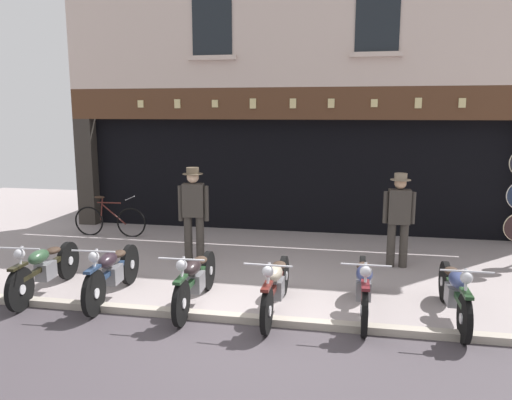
{
  "coord_description": "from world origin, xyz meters",
  "views": [
    {
      "loc": [
        1.34,
        -6.02,
        2.78
      ],
      "look_at": [
        -0.32,
        2.52,
        1.22
      ],
      "focal_mm": 34.84,
      "sensor_mm": 36.0,
      "label": 1
    }
  ],
  "objects_px": {
    "motorcycle_center_right": "(364,286)",
    "motorcycle_center_left": "(195,279)",
    "salesman_left": "(194,210)",
    "advert_board_near": "(190,155)",
    "motorcycle_center": "(276,285)",
    "shopkeeper_center": "(399,215)",
    "motorcycle_far_left": "(45,268)",
    "motorcycle_left": "(112,271)",
    "leaning_bicycle": "(110,220)",
    "motorcycle_right": "(455,291)"
  },
  "relations": [
    {
      "from": "motorcycle_center_right",
      "to": "motorcycle_center_left",
      "type": "bearing_deg",
      "value": 3.06
    },
    {
      "from": "shopkeeper_center",
      "to": "motorcycle_center",
      "type": "bearing_deg",
      "value": 50.76
    },
    {
      "from": "motorcycle_center_left",
      "to": "motorcycle_center",
      "type": "xyz_separation_m",
      "value": [
        1.17,
        -0.02,
        -0.0
      ]
    },
    {
      "from": "motorcycle_far_left",
      "to": "leaning_bicycle",
      "type": "bearing_deg",
      "value": -82.09
    },
    {
      "from": "shopkeeper_center",
      "to": "motorcycle_right",
      "type": "bearing_deg",
      "value": 100.64
    },
    {
      "from": "shopkeeper_center",
      "to": "leaning_bicycle",
      "type": "xyz_separation_m",
      "value": [
        -6.18,
        1.11,
        -0.59
      ]
    },
    {
      "from": "motorcycle_far_left",
      "to": "motorcycle_center_left",
      "type": "xyz_separation_m",
      "value": [
        2.42,
        -0.03,
        -0.01
      ]
    },
    {
      "from": "motorcycle_far_left",
      "to": "motorcycle_center_left",
      "type": "relative_size",
      "value": 1.01
    },
    {
      "from": "motorcycle_center_left",
      "to": "motorcycle_center",
      "type": "bearing_deg",
      "value": 177.56
    },
    {
      "from": "motorcycle_left",
      "to": "advert_board_near",
      "type": "xyz_separation_m",
      "value": [
        -0.38,
        4.86,
        1.32
      ]
    },
    {
      "from": "motorcycle_right",
      "to": "shopkeeper_center",
      "type": "relative_size",
      "value": 1.15
    },
    {
      "from": "shopkeeper_center",
      "to": "motorcycle_far_left",
      "type": "bearing_deg",
      "value": 21.35
    },
    {
      "from": "motorcycle_far_left",
      "to": "motorcycle_left",
      "type": "distance_m",
      "value": 1.11
    },
    {
      "from": "motorcycle_center_right",
      "to": "shopkeeper_center",
      "type": "distance_m",
      "value": 2.48
    },
    {
      "from": "salesman_left",
      "to": "advert_board_near",
      "type": "height_order",
      "value": "advert_board_near"
    },
    {
      "from": "motorcycle_center_left",
      "to": "motorcycle_center_right",
      "type": "distance_m",
      "value": 2.37
    },
    {
      "from": "motorcycle_center",
      "to": "shopkeeper_center",
      "type": "height_order",
      "value": "shopkeeper_center"
    },
    {
      "from": "motorcycle_far_left",
      "to": "motorcycle_left",
      "type": "xyz_separation_m",
      "value": [
        1.11,
        0.01,
        0.01
      ]
    },
    {
      "from": "motorcycle_center_right",
      "to": "advert_board_near",
      "type": "distance_m",
      "value": 6.4
    },
    {
      "from": "motorcycle_far_left",
      "to": "advert_board_near",
      "type": "distance_m",
      "value": 5.1
    },
    {
      "from": "motorcycle_center",
      "to": "advert_board_near",
      "type": "xyz_separation_m",
      "value": [
        -2.85,
        4.93,
        1.33
      ]
    },
    {
      "from": "motorcycle_left",
      "to": "advert_board_near",
      "type": "height_order",
      "value": "advert_board_near"
    },
    {
      "from": "motorcycle_far_left",
      "to": "salesman_left",
      "type": "xyz_separation_m",
      "value": [
        1.76,
        1.94,
        0.59
      ]
    },
    {
      "from": "motorcycle_center_right",
      "to": "leaning_bicycle",
      "type": "height_order",
      "value": "motorcycle_center_right"
    },
    {
      "from": "motorcycle_far_left",
      "to": "salesman_left",
      "type": "height_order",
      "value": "salesman_left"
    },
    {
      "from": "motorcycle_left",
      "to": "motorcycle_center",
      "type": "height_order",
      "value": "motorcycle_left"
    },
    {
      "from": "motorcycle_right",
      "to": "advert_board_near",
      "type": "xyz_separation_m",
      "value": [
        -5.24,
        4.73,
        1.33
      ]
    },
    {
      "from": "motorcycle_left",
      "to": "leaning_bicycle",
      "type": "xyz_separation_m",
      "value": [
        -1.87,
        3.54,
        -0.06
      ]
    },
    {
      "from": "salesman_left",
      "to": "motorcycle_far_left",
      "type": "bearing_deg",
      "value": 39.18
    },
    {
      "from": "motorcycle_right",
      "to": "motorcycle_center",
      "type": "bearing_deg",
      "value": 4.82
    },
    {
      "from": "advert_board_near",
      "to": "motorcycle_center_left",
      "type": "bearing_deg",
      "value": -71.05
    },
    {
      "from": "motorcycle_center",
      "to": "shopkeeper_center",
      "type": "distance_m",
      "value": 3.14
    },
    {
      "from": "motorcycle_center",
      "to": "motorcycle_center_right",
      "type": "height_order",
      "value": "motorcycle_center_right"
    },
    {
      "from": "motorcycle_left",
      "to": "motorcycle_center",
      "type": "bearing_deg",
      "value": 174.6
    },
    {
      "from": "motorcycle_center",
      "to": "advert_board_near",
      "type": "height_order",
      "value": "advert_board_near"
    },
    {
      "from": "motorcycle_far_left",
      "to": "leaning_bicycle",
      "type": "relative_size",
      "value": 1.2
    },
    {
      "from": "motorcycle_center_left",
      "to": "advert_board_near",
      "type": "height_order",
      "value": "advert_board_near"
    },
    {
      "from": "motorcycle_center_right",
      "to": "salesman_left",
      "type": "bearing_deg",
      "value": -31.55
    },
    {
      "from": "shopkeeper_center",
      "to": "motorcycle_center_left",
      "type": "bearing_deg",
      "value": 36.57
    },
    {
      "from": "leaning_bicycle",
      "to": "motorcycle_right",
      "type": "bearing_deg",
      "value": 60.72
    },
    {
      "from": "motorcycle_right",
      "to": "shopkeeper_center",
      "type": "height_order",
      "value": "shopkeeper_center"
    },
    {
      "from": "motorcycle_center",
      "to": "advert_board_near",
      "type": "distance_m",
      "value": 5.85
    },
    {
      "from": "advert_board_near",
      "to": "motorcycle_center_right",
      "type": "bearing_deg",
      "value": -49.69
    },
    {
      "from": "motorcycle_far_left",
      "to": "motorcycle_center_right",
      "type": "xyz_separation_m",
      "value": [
        4.78,
        0.1,
        0.0
      ]
    },
    {
      "from": "motorcycle_far_left",
      "to": "motorcycle_center",
      "type": "bearing_deg",
      "value": 175.06
    },
    {
      "from": "motorcycle_left",
      "to": "shopkeeper_center",
      "type": "xyz_separation_m",
      "value": [
        4.31,
        2.43,
        0.53
      ]
    },
    {
      "from": "motorcycle_far_left",
      "to": "motorcycle_center_left",
      "type": "height_order",
      "value": "motorcycle_far_left"
    },
    {
      "from": "motorcycle_far_left",
      "to": "shopkeeper_center",
      "type": "xyz_separation_m",
      "value": [
        5.42,
        2.44,
        0.53
      ]
    },
    {
      "from": "motorcycle_center",
      "to": "motorcycle_right",
      "type": "distance_m",
      "value": 2.39
    },
    {
      "from": "motorcycle_left",
      "to": "leaning_bicycle",
      "type": "relative_size",
      "value": 1.17
    }
  ]
}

